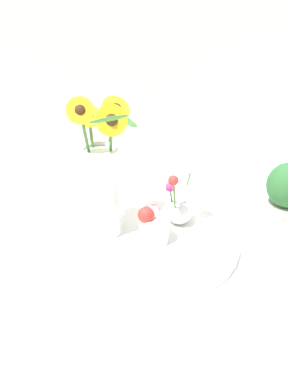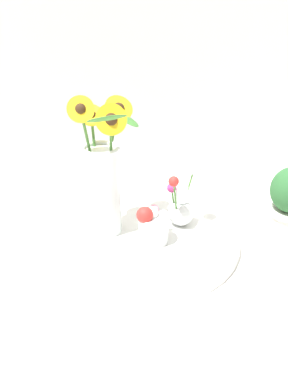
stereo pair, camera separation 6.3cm
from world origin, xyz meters
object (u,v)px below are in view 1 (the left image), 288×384
at_px(potted_plant, 286,198).
at_px(vase_small_center, 153,225).
at_px(serving_tray, 144,237).
at_px(vase_bulb_right, 180,203).
at_px(mason_jar_sunflowers, 102,182).

bearing_deg(potted_plant, vase_small_center, 174.13).
relative_size(serving_tray, potted_plant, 2.44).
relative_size(vase_small_center, vase_bulb_right, 0.57).
height_order(mason_jar_sunflowers, vase_bulb_right, mason_jar_sunflowers).
bearing_deg(vase_small_center, vase_bulb_right, 32.75).
relative_size(mason_jar_sunflowers, vase_small_center, 3.43).
relative_size(vase_bulb_right, potted_plant, 0.91).
height_order(serving_tray, mason_jar_sunflowers, mason_jar_sunflowers).
bearing_deg(mason_jar_sunflowers, vase_small_center, -36.12).
bearing_deg(potted_plant, vase_bulb_right, 158.91).
bearing_deg(vase_bulb_right, serving_tray, -165.65).
bearing_deg(vase_small_center, potted_plant, -5.87).
xyz_separation_m(vase_bulb_right, potted_plant, (0.27, -0.10, 0.03)).
relative_size(vase_small_center, potted_plant, 0.52).
bearing_deg(serving_tray, potted_plant, -10.88).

